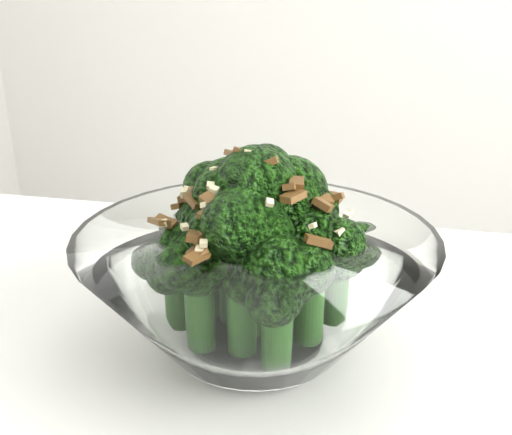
% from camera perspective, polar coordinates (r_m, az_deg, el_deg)
% --- Properties ---
extents(broccoli_dish, '(0.25, 0.25, 0.15)m').
position_cam_1_polar(broccoli_dish, '(0.40, -0.03, -5.74)').
color(broccoli_dish, white).
rests_on(broccoli_dish, table).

